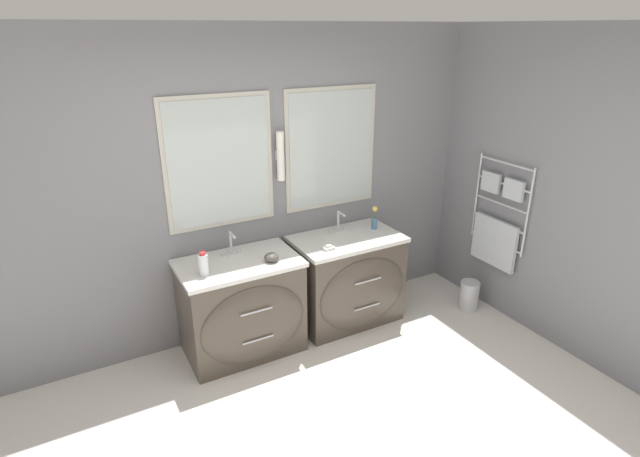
{
  "coord_description": "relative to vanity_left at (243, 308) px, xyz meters",
  "views": [
    {
      "loc": [
        -1.36,
        -1.92,
        2.56
      ],
      "look_at": [
        0.4,
        1.28,
        1.08
      ],
      "focal_mm": 28.0,
      "sensor_mm": 36.0,
      "label": 1
    }
  ],
  "objects": [
    {
      "name": "wall_right",
      "position": [
        2.41,
        -0.66,
        0.87
      ],
      "size": [
        0.13,
        3.74,
        2.6
      ],
      "color": "slate",
      "rests_on": "ground_plane"
    },
    {
      "name": "amenity_bowl",
      "position": [
        0.23,
        -0.09,
        0.44
      ],
      "size": [
        0.12,
        0.12,
        0.07
      ],
      "color": "#4C4742",
      "rests_on": "vanity_left"
    },
    {
      "name": "faucet_right",
      "position": [
        1.02,
        0.18,
        0.5
      ],
      "size": [
        0.17,
        0.12,
        0.2
      ],
      "color": "silver",
      "rests_on": "vanity_right"
    },
    {
      "name": "toiletry_bottle",
      "position": [
        -0.3,
        -0.06,
        0.5
      ],
      "size": [
        0.07,
        0.07,
        0.19
      ],
      "color": "silver",
      "rests_on": "vanity_left"
    },
    {
      "name": "waste_bin",
      "position": [
        2.16,
        -0.39,
        -0.27
      ],
      "size": [
        0.19,
        0.19,
        0.29
      ],
      "color": "#B7B7BC",
      "rests_on": "ground_plane"
    },
    {
      "name": "flower_vase",
      "position": [
        1.34,
        0.09,
        0.5
      ],
      "size": [
        0.05,
        0.05,
        0.22
      ],
      "color": "teal",
      "rests_on": "vanity_right"
    },
    {
      "name": "wall_back",
      "position": [
        0.22,
        0.37,
        0.89
      ],
      "size": [
        5.96,
        0.14,
        2.6
      ],
      "color": "slate",
      "rests_on": "ground_plane"
    },
    {
      "name": "soap_dish",
      "position": [
        0.74,
        -0.11,
        0.42
      ],
      "size": [
        0.1,
        0.07,
        0.04
      ],
      "color": "white",
      "rests_on": "vanity_right"
    },
    {
      "name": "vanity_left",
      "position": [
        0.0,
        0.0,
        0.0
      ],
      "size": [
        0.96,
        0.66,
        0.83
      ],
      "color": "#4C4238",
      "rests_on": "ground_plane"
    },
    {
      "name": "faucet_left",
      "position": [
        0.0,
        0.18,
        0.5
      ],
      "size": [
        0.17,
        0.12,
        0.2
      ],
      "color": "silver",
      "rests_on": "vanity_left"
    },
    {
      "name": "vanity_right",
      "position": [
        1.02,
        0.0,
        0.0
      ],
      "size": [
        0.96,
        0.66,
        0.83
      ],
      "color": "#4C4238",
      "rests_on": "ground_plane"
    }
  ]
}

